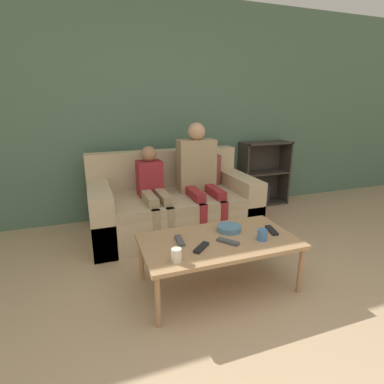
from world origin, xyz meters
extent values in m
cube|color=#4C6B56|center=(0.00, 2.84, 1.30)|extent=(12.00, 0.06, 2.60)
cube|color=tan|center=(0.00, 2.17, 0.17)|extent=(1.79, 0.95, 0.35)
cube|color=tan|center=(0.00, 2.08, 0.40)|extent=(1.35, 0.77, 0.10)
cube|color=tan|center=(0.00, 2.55, 0.66)|extent=(1.79, 0.18, 0.43)
cube|color=tan|center=(-0.78, 2.17, 0.30)|extent=(0.22, 0.95, 0.61)
cube|color=tan|center=(0.79, 2.17, 0.30)|extent=(0.22, 0.95, 0.61)
cube|color=#93423D|center=(0.48, 2.40, 0.63)|extent=(0.36, 0.12, 0.36)
cube|color=#332D28|center=(1.14, 2.66, 0.45)|extent=(0.02, 0.28, 0.89)
cube|color=#332D28|center=(1.82, 2.66, 0.45)|extent=(0.02, 0.28, 0.89)
cube|color=#332D28|center=(1.48, 2.79, 0.45)|extent=(0.70, 0.02, 0.89)
cube|color=#332D28|center=(1.48, 2.66, 0.01)|extent=(0.70, 0.28, 0.02)
cube|color=#332D28|center=(1.48, 2.66, 0.46)|extent=(0.65, 0.28, 0.02)
cube|color=#332D28|center=(1.48, 2.66, 0.88)|extent=(0.70, 0.28, 0.02)
cube|color=red|center=(1.17, 2.65, 0.17)|extent=(0.04, 0.22, 0.30)
cube|color=red|center=(1.23, 2.65, 0.16)|extent=(0.06, 0.24, 0.27)
cube|color=#6699A8|center=(1.30, 2.64, 0.15)|extent=(0.06, 0.17, 0.25)
cube|color=red|center=(1.37, 2.65, 0.16)|extent=(0.06, 0.23, 0.26)
cube|color=#993D84|center=(1.43, 2.65, 0.16)|extent=(0.05, 0.19, 0.27)
cube|color=#232328|center=(1.50, 2.64, 0.16)|extent=(0.07, 0.16, 0.27)
cylinder|color=#A87F56|center=(-0.52, 0.74, 0.19)|extent=(0.04, 0.04, 0.38)
cylinder|color=#A87F56|center=(0.59, 0.74, 0.19)|extent=(0.04, 0.04, 0.38)
cylinder|color=#A87F56|center=(-0.52, 1.32, 0.19)|extent=(0.04, 0.04, 0.38)
cylinder|color=#A87F56|center=(0.59, 1.32, 0.19)|extent=(0.04, 0.04, 0.38)
cube|color=#A87F56|center=(0.03, 1.03, 0.39)|extent=(1.19, 0.66, 0.03)
cylinder|color=maroon|center=(0.17, 1.71, 0.22)|extent=(0.09, 0.09, 0.45)
cylinder|color=maroon|center=(0.40, 1.71, 0.22)|extent=(0.09, 0.09, 0.45)
cube|color=maroon|center=(0.17, 1.96, 0.49)|extent=(0.10, 0.42, 0.09)
cube|color=maroon|center=(0.40, 1.96, 0.49)|extent=(0.10, 0.42, 0.09)
cube|color=#9E8966|center=(0.29, 2.21, 0.74)|extent=(0.42, 0.20, 0.58)
sphere|color=tan|center=(0.29, 2.21, 1.11)|extent=(0.19, 0.19, 0.19)
cylinder|color=#9E8966|center=(-0.30, 1.72, 0.22)|extent=(0.09, 0.09, 0.45)
cylinder|color=#9E8966|center=(-0.16, 1.72, 0.22)|extent=(0.09, 0.09, 0.45)
cube|color=#9E8966|center=(-0.31, 1.96, 0.49)|extent=(0.11, 0.43, 0.09)
cube|color=#9E8966|center=(-0.17, 1.97, 0.49)|extent=(0.11, 0.43, 0.09)
cube|color=maroon|center=(-0.24, 2.22, 0.63)|extent=(0.27, 0.21, 0.37)
sphere|color=#936B4C|center=(-0.24, 2.22, 0.89)|extent=(0.16, 0.16, 0.16)
cylinder|color=#3D70B2|center=(0.34, 0.91, 0.45)|extent=(0.08, 0.08, 0.09)
cylinder|color=silver|center=(-0.37, 0.82, 0.45)|extent=(0.07, 0.07, 0.09)
cube|color=#47474C|center=(-0.26, 1.09, 0.42)|extent=(0.06, 0.17, 0.02)
cube|color=black|center=(0.50, 1.02, 0.42)|extent=(0.08, 0.18, 0.02)
cube|color=#47474C|center=(0.07, 0.95, 0.42)|extent=(0.14, 0.16, 0.02)
cube|color=black|center=(-0.15, 0.93, 0.42)|extent=(0.16, 0.15, 0.02)
cylinder|color=teal|center=(0.18, 1.15, 0.43)|extent=(0.20, 0.20, 0.05)
camera|label=1|loc=(-0.87, -0.87, 1.42)|focal=28.00mm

